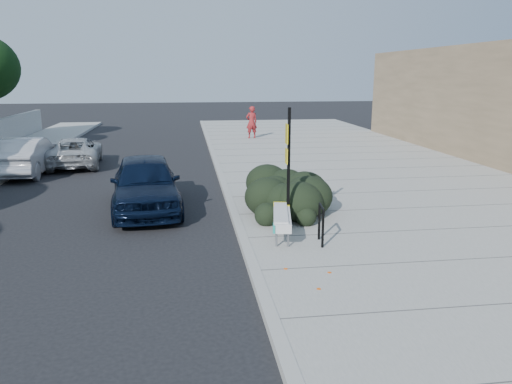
% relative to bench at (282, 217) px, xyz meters
% --- Properties ---
extents(ground, '(120.00, 120.00, 0.00)m').
position_rel_bench_xyz_m(ground, '(-0.90, -0.01, -0.62)').
color(ground, black).
rests_on(ground, ground).
extents(sidewalk_near, '(11.20, 50.00, 0.15)m').
position_rel_bench_xyz_m(sidewalk_near, '(4.70, 4.99, -0.54)').
color(sidewalk_near, gray).
rests_on(sidewalk_near, ground).
extents(curb_near, '(0.22, 50.00, 0.17)m').
position_rel_bench_xyz_m(curb_near, '(-0.90, 4.99, -0.53)').
color(curb_near, '#9E9E99').
rests_on(curb_near, ground).
extents(bench, '(0.74, 1.98, 0.59)m').
position_rel_bench_xyz_m(bench, '(0.00, 0.00, 0.00)').
color(bench, gray).
rests_on(bench, sidewalk_near).
extents(bike_rack, '(0.12, 0.60, 0.88)m').
position_rel_bench_xyz_m(bike_rack, '(0.77, -0.62, 0.06)').
color(bike_rack, black).
rests_on(bike_rack, sidewalk_near).
extents(sign_post, '(0.11, 0.34, 2.96)m').
position_rel_bench_xyz_m(sign_post, '(0.26, 0.65, 1.20)').
color(sign_post, black).
rests_on(sign_post, sidewalk_near).
extents(hedge, '(3.10, 3.97, 1.33)m').
position_rel_bench_xyz_m(hedge, '(0.60, 2.49, 0.20)').
color(hedge, black).
rests_on(hedge, sidewalk_near).
extents(sedan_navy, '(2.33, 4.85, 1.60)m').
position_rel_bench_xyz_m(sedan_navy, '(-3.36, 3.38, 0.18)').
color(sedan_navy, black).
rests_on(sedan_navy, ground).
extents(wagon_silver, '(1.58, 4.48, 1.47)m').
position_rel_bench_xyz_m(wagon_silver, '(-8.40, 9.45, 0.12)').
color(wagon_silver, '#BBBBC0').
rests_on(wagon_silver, ground).
extents(suv_silver, '(2.45, 4.57, 1.22)m').
position_rel_bench_xyz_m(suv_silver, '(-6.90, 11.12, -0.00)').
color(suv_silver, '#AEB1B4').
rests_on(suv_silver, ground).
extents(pedestrian, '(0.76, 0.57, 1.88)m').
position_rel_bench_xyz_m(pedestrian, '(1.69, 18.37, 0.47)').
color(pedestrian, maroon).
rests_on(pedestrian, sidewalk_near).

